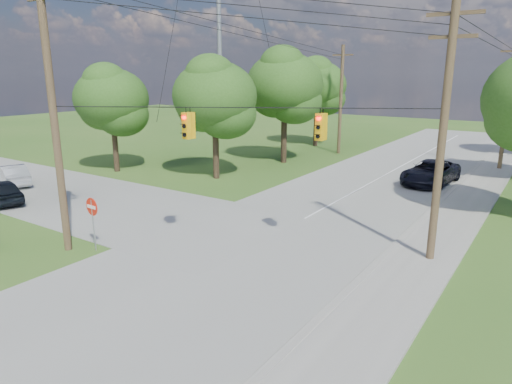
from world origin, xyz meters
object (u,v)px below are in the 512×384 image
Objects in this scene: car_cross_dark at (3,191)px; car_cross_silver at (13,175)px; car_main_north at (430,172)px; pole_sw at (53,106)px; do_not_enter_sign at (92,212)px; pole_north_e at (508,105)px; pole_ne at (443,128)px; pole_north_w at (341,99)px.

car_cross_silver is (-3.87, 2.73, 0.01)m from car_cross_dark.
car_cross_dark is 0.71× the size of car_main_north.
do_not_enter_sign is at bearing 28.52° from pole_sw.
car_main_north is 22.74m from do_not_enter_sign.
do_not_enter_sign is at bearing 91.21° from car_cross_silver.
pole_sw is 1.20× the size of pole_north_e.
pole_sw is 1.14× the size of pole_ne.
pole_north_w is 1.73× the size of car_main_north.
car_cross_dark is 10.97m from do_not_enter_sign.
car_cross_dark is 1.72× the size of do_not_enter_sign.
pole_sw is at bearing 91.92° from car_cross_dark.
pole_north_e is (13.50, 29.60, -1.10)m from pole_sw.
do_not_enter_sign is (1.10, 0.60, -4.49)m from pole_sw.
pole_sw is 15.51m from pole_ne.
car_cross_dark is at bearing 72.82° from car_cross_silver.
pole_sw is 24.32m from car_main_north.
pole_ne is 2.56× the size of car_cross_dark.
car_main_north reaches higher than car_cross_silver.
pole_north_w is (-13.90, 22.00, -0.34)m from pole_ne.
car_cross_dark is (-23.19, -27.30, -4.40)m from pole_north_e.
car_cross_silver is (-13.56, 5.03, -5.49)m from pole_sw.
pole_north_e is 2.33× the size of car_cross_silver.
pole_sw is 11.38m from car_cross_dark.
car_cross_dark is 0.95× the size of car_cross_silver.
pole_north_e and pole_north_w have the same top height.
pole_north_w is at bearing 90.77° from pole_sw.
car_cross_dark is 27.55m from car_main_north.
pole_sw reaches higher than pole_ne.
pole_sw is at bearing -109.55° from car_main_north.
pole_ne is 1.05× the size of pole_north_w.
pole_sw reaches higher than car_main_north.
pole_ne is (13.50, 7.60, -0.76)m from pole_sw.
pole_ne is at bearing -70.56° from car_main_north.
pole_north_w is at bearing 122.29° from pole_ne.
pole_ne reaches higher than car_main_north.
pole_north_w is 28.22m from car_cross_silver.
car_cross_dark is at bearing -130.35° from pole_north_e.
pole_sw reaches higher than car_cross_silver.
car_cross_dark is at bearing -167.13° from pole_ne.
pole_sw is 1.20× the size of pole_north_w.
pole_north_w is (-0.40, 29.60, -1.10)m from pole_sw.
pole_north_e is (-0.00, 22.00, -0.34)m from pole_ne.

